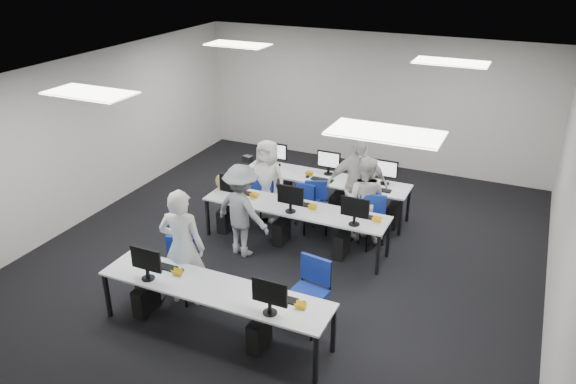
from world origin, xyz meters
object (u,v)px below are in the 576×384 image
at_px(chair_0, 178,280).
at_px(chair_3, 316,216).
at_px(chair_6, 308,208).
at_px(student_1, 364,199).
at_px(student_2, 268,180).
at_px(chair_2, 252,208).
at_px(chair_1, 308,306).
at_px(chair_7, 372,224).
at_px(photographer, 242,211).
at_px(student_3, 357,186).
at_px(chair_5, 268,199).
at_px(desk_front, 214,291).
at_px(desk_mid, 295,210).
at_px(student_0, 183,248).
at_px(chair_4, 365,228).

relative_size(chair_0, chair_3, 1.02).
bearing_deg(chair_3, chair_6, 114.02).
height_order(student_1, student_2, student_2).
bearing_deg(chair_2, chair_1, -64.53).
relative_size(chair_2, chair_7, 1.00).
xyz_separation_m(chair_1, student_1, (-0.06, 2.66, 0.46)).
bearing_deg(photographer, student_3, -121.56).
relative_size(chair_0, chair_1, 0.92).
relative_size(chair_5, chair_7, 1.02).
xyz_separation_m(desk_front, photographer, (-0.68, 2.00, 0.11)).
bearing_deg(student_2, chair_7, 4.37).
xyz_separation_m(student_1, student_2, (-1.86, 0.02, 0.00)).
bearing_deg(photographer, chair_5, -67.04).
relative_size(desk_front, chair_2, 3.41).
relative_size(chair_3, photographer, 0.55).
height_order(chair_6, chair_7, chair_7).
relative_size(desk_mid, student_2, 2.08).
bearing_deg(chair_1, student_1, 99.67).
height_order(chair_1, chair_3, chair_1).
xyz_separation_m(student_0, student_3, (1.57, 3.04, 0.02)).
height_order(chair_0, chair_3, chair_0).
bearing_deg(student_0, chair_3, -120.27).
distance_m(chair_4, student_3, 0.76).
height_order(chair_5, student_2, student_2).
bearing_deg(chair_1, chair_0, -166.78).
relative_size(chair_7, student_0, 0.53).
bearing_deg(student_2, chair_6, 17.12).
xyz_separation_m(chair_0, chair_5, (-0.00, 3.00, 0.02)).
distance_m(chair_5, chair_7, 2.09).
bearing_deg(student_2, chair_3, -0.38).
bearing_deg(student_3, desk_mid, -152.13).
bearing_deg(chair_4, chair_3, -168.25).
distance_m(chair_1, chair_7, 2.69).
relative_size(student_0, photographer, 1.12).
relative_size(chair_3, chair_6, 1.07).
distance_m(student_1, student_3, 0.29).
relative_size(desk_front, desk_mid, 1.00).
relative_size(desk_front, student_2, 2.08).
xyz_separation_m(desk_mid, student_3, (0.79, 0.90, 0.23)).
bearing_deg(chair_7, photographer, -157.71).
distance_m(chair_1, photographer, 2.22).
bearing_deg(chair_1, desk_mid, 126.77).
height_order(desk_front, chair_4, chair_4).
height_order(chair_6, student_1, student_1).
distance_m(chair_4, chair_7, 0.20).
bearing_deg(chair_0, student_2, 75.12).
relative_size(chair_1, photographer, 0.61).
xyz_separation_m(desk_mid, photographer, (-0.68, -0.60, 0.11)).
xyz_separation_m(desk_mid, chair_6, (-0.13, 0.93, -0.42)).
bearing_deg(student_3, student_2, 163.86).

